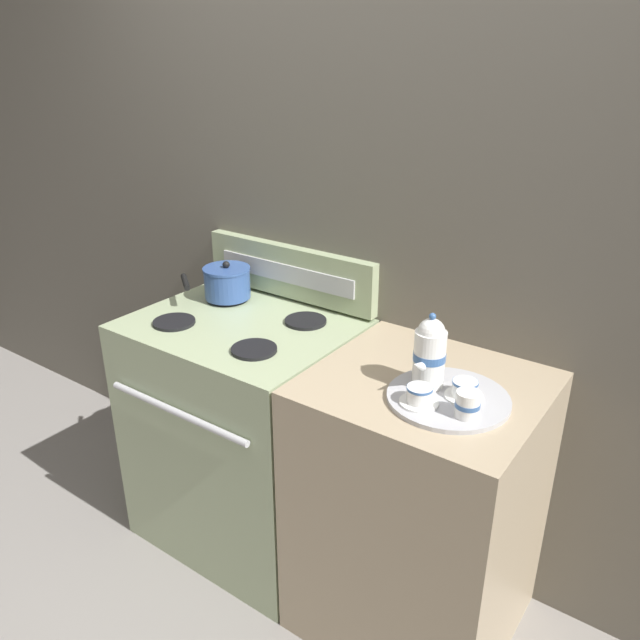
{
  "coord_description": "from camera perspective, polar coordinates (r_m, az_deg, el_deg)",
  "views": [
    {
      "loc": [
        1.08,
        -1.5,
        1.85
      ],
      "look_at": [
        -0.02,
        0.04,
        1.02
      ],
      "focal_mm": 35.0,
      "sensor_mm": 36.0,
      "label": 1
    }
  ],
  "objects": [
    {
      "name": "teapot",
      "position": [
        1.79,
        9.97,
        -2.96
      ],
      "size": [
        0.09,
        0.15,
        0.23
      ],
      "color": "white",
      "rests_on": "serving_tray"
    },
    {
      "name": "side_counter",
      "position": [
        2.15,
        8.87,
        -16.57
      ],
      "size": [
        0.68,
        0.63,
        0.94
      ],
      "color": "tan",
      "rests_on": "ground"
    },
    {
      "name": "ground_plane",
      "position": [
        2.61,
        -0.18,
        -21.26
      ],
      "size": [
        6.0,
        6.0,
        0.0
      ],
      "primitive_type": "plane",
      "color": "gray"
    },
    {
      "name": "stove",
      "position": [
        2.48,
        -6.76,
        -10.15
      ],
      "size": [
        0.79,
        0.65,
        0.95
      ],
      "color": "#9EAD84",
      "rests_on": "ground"
    },
    {
      "name": "wall_back",
      "position": [
        2.26,
        4.8,
        4.32
      ],
      "size": [
        6.0,
        0.05,
        2.2
      ],
      "color": "#666056",
      "rests_on": "ground"
    },
    {
      "name": "teacup_right",
      "position": [
        1.79,
        13.09,
        -6.19
      ],
      "size": [
        0.11,
        0.11,
        0.05
      ],
      "color": "white",
      "rests_on": "serving_tray"
    },
    {
      "name": "control_panel",
      "position": [
        2.42,
        -2.85,
        4.45
      ],
      "size": [
        0.77,
        0.05,
        0.2
      ],
      "color": "#9EAD84",
      "rests_on": "stove"
    },
    {
      "name": "teacup_left",
      "position": [
        1.73,
        9.07,
        -6.81
      ],
      "size": [
        0.11,
        0.11,
        0.05
      ],
      "color": "white",
      "rests_on": "serving_tray"
    },
    {
      "name": "creamer_jug",
      "position": [
        1.7,
        13.34,
        -7.51
      ],
      "size": [
        0.07,
        0.07,
        0.07
      ],
      "color": "white",
      "rests_on": "serving_tray"
    },
    {
      "name": "serving_tray",
      "position": [
        1.8,
        11.64,
        -7.01
      ],
      "size": [
        0.35,
        0.35,
        0.01
      ],
      "color": "#B2B2B7",
      "rests_on": "side_counter"
    },
    {
      "name": "saucepan",
      "position": [
        2.45,
        -8.55,
        3.43
      ],
      "size": [
        0.25,
        0.27,
        0.15
      ],
      "color": "#335193",
      "rests_on": "stove"
    }
  ]
}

